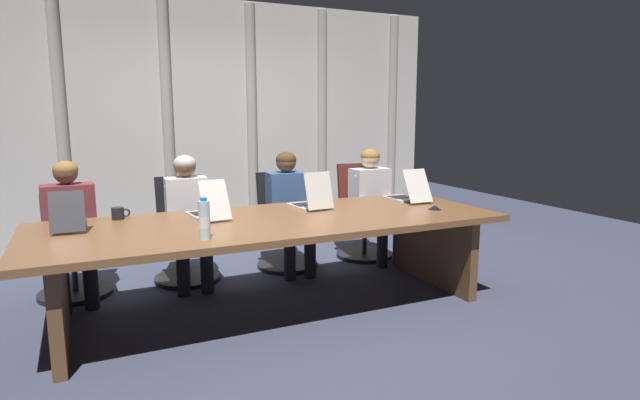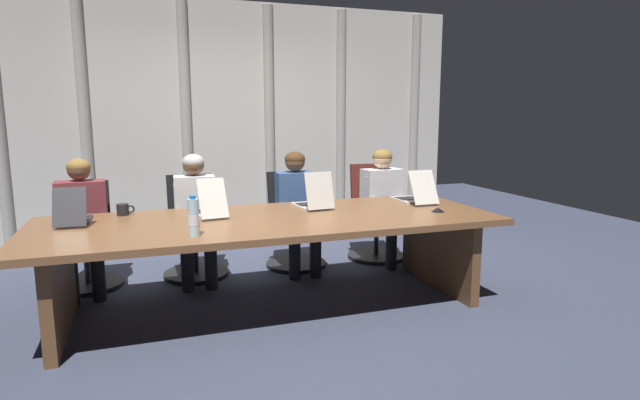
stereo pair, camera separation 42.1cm
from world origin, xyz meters
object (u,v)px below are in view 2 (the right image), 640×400
at_px(water_bottle_primary, 194,218).
at_px(laptop_center, 313,201).
at_px(laptop_left_end, 73,216).
at_px(office_chair_right_mid, 375,223).
at_px(person_left_mid, 196,209).
at_px(person_center, 297,203).
at_px(office_chair_left_end, 86,247).
at_px(laptop_left_mid, 208,208).
at_px(conference_mic_left_side, 438,210).
at_px(office_chair_center, 294,230).
at_px(person_left_end, 82,217).
at_px(office_chair_left_mid, 194,238).
at_px(coffee_mug_near, 123,210).
at_px(laptop_right_mid, 414,196).
at_px(person_right_mid, 386,197).

bearing_deg(water_bottle_primary, laptop_center, 33.85).
relative_size(laptop_left_end, office_chair_right_mid, 0.45).
bearing_deg(person_left_mid, person_center, 93.25).
height_order(office_chair_left_end, person_left_mid, person_left_mid).
xyz_separation_m(laptop_left_mid, conference_mic_left_side, (1.81, -0.47, -0.04)).
height_order(office_chair_center, water_bottle_primary, water_bottle_primary).
relative_size(person_left_mid, conference_mic_left_side, 10.52).
distance_m(laptop_center, person_left_end, 1.97).
xyz_separation_m(office_chair_right_mid, person_left_mid, (-1.87, -0.16, 0.29)).
height_order(office_chair_left_mid, person_center, person_center).
distance_m(office_chair_left_mid, office_chair_right_mid, 1.88).
distance_m(office_chair_right_mid, person_left_mid, 1.90).
height_order(laptop_left_end, coffee_mug_near, laptop_left_end).
relative_size(laptop_left_end, water_bottle_primary, 1.64).
relative_size(laptop_left_mid, office_chair_center, 0.54).
bearing_deg(office_chair_left_end, office_chair_right_mid, 88.23).
bearing_deg(water_bottle_primary, office_chair_center, 52.76).
bearing_deg(laptop_left_mid, laptop_right_mid, -96.87).
height_order(laptop_left_end, conference_mic_left_side, laptop_left_end).
distance_m(person_left_mid, coffee_mug_near, 0.73).
distance_m(laptop_right_mid, person_left_end, 2.90).
bearing_deg(laptop_left_end, laptop_right_mid, -89.23).
bearing_deg(conference_mic_left_side, laptop_left_end, 169.94).
bearing_deg(conference_mic_left_side, laptop_center, 151.18).
relative_size(office_chair_right_mid, person_right_mid, 0.85).
relative_size(office_chair_left_mid, person_left_mid, 0.82).
xyz_separation_m(person_right_mid, water_bottle_primary, (-2.05, -1.31, 0.18)).
relative_size(laptop_left_end, person_left_end, 0.39).
bearing_deg(water_bottle_primary, conference_mic_left_side, 6.07).
xyz_separation_m(person_left_mid, person_center, (0.96, 0.00, -0.00)).
xyz_separation_m(laptop_left_mid, water_bottle_primary, (-0.17, -0.68, 0.07)).
height_order(office_chair_center, coffee_mug_near, office_chair_center).
height_order(laptop_left_mid, water_bottle_primary, laptop_left_mid).
relative_size(person_center, water_bottle_primary, 4.24).
bearing_deg(laptop_right_mid, person_center, 55.71).
xyz_separation_m(office_chair_left_end, person_center, (1.91, -0.16, 0.31)).
bearing_deg(office_chair_center, person_left_end, -88.02).
bearing_deg(water_bottle_primary, person_center, 49.81).
bearing_deg(office_chair_left_end, water_bottle_primary, 26.98).
bearing_deg(laptop_left_mid, laptop_center, -94.82).
xyz_separation_m(office_chair_right_mid, person_center, (-0.91, -0.16, 0.29)).
bearing_deg(person_left_end, office_chair_left_mid, 96.22).
relative_size(laptop_left_end, office_chair_left_end, 0.49).
height_order(water_bottle_primary, conference_mic_left_side, water_bottle_primary).
relative_size(office_chair_center, person_right_mid, 0.81).
xyz_separation_m(water_bottle_primary, coffee_mug_near, (-0.46, 0.91, -0.08)).
bearing_deg(coffee_mug_near, office_chair_right_mid, 12.88).
distance_m(laptop_left_end, conference_mic_left_side, 2.82).
bearing_deg(laptop_left_mid, office_chair_left_mid, -3.87).
distance_m(laptop_center, person_left_mid, 1.11).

